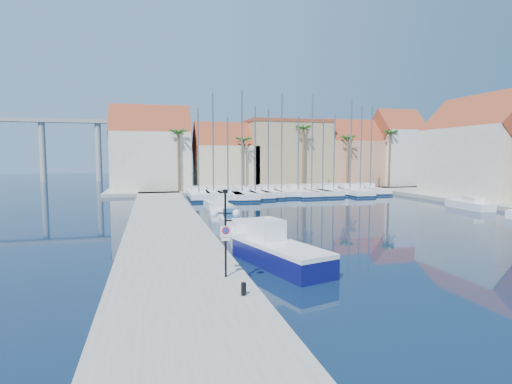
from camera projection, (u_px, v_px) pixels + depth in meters
The scene contains 37 objects.
ground at pixel (346, 264), 21.55m from camera, with size 260.00×260.00×0.00m, color black.
quay_west at pixel (166, 225), 32.24m from camera, with size 6.00×77.00×0.50m, color gray.
shore_north at pixel (269, 188), 70.29m from camera, with size 54.00×16.00×0.50m, color gray.
lamp_post at pixel (225, 220), 17.34m from camera, with size 1.32×0.40×3.88m.
bollard at pixel (244, 289), 15.22m from camera, with size 0.20×0.20×0.50m, color black.
fishing_boat at pixel (278, 251), 21.18m from camera, with size 3.95×7.06×2.35m.
motorboat_west_0 at pixel (244, 232), 28.06m from camera, with size 2.98×7.32×1.40m.
motorboat_west_1 at pixel (231, 220), 33.40m from camera, with size 2.03×5.44×1.40m.
motorboat_west_2 at pixel (219, 212), 38.10m from camera, with size 2.32×5.77×1.40m.
motorboat_west_3 at pixel (218, 205), 43.53m from camera, with size 2.38×6.45×1.40m.
motorboat_east_1 at pixel (470, 204), 44.14m from camera, with size 2.24×5.90×1.40m.
sailboat_0 at pixel (198, 194), 55.11m from camera, with size 3.01×10.56×12.20m.
sailboat_1 at pixel (213, 193), 56.49m from camera, with size 2.87×9.08×14.53m.
sailboat_2 at pixel (227, 194), 55.54m from camera, with size 3.52×11.47×11.04m.
sailboat_3 at pixel (241, 194), 55.87m from camera, with size 4.11×12.23×14.72m.
sailboat_4 at pixel (254, 193), 56.88m from camera, with size 3.45×10.55×12.69m.
sailboat_5 at pixel (267, 192), 58.15m from camera, with size 3.21×10.20×12.55m.
sailboat_6 at pixel (280, 192), 58.52m from camera, with size 2.61×9.23×14.60m.
sailboat_7 at pixel (296, 192), 58.87m from camera, with size 3.29×10.55×11.58m.
sailboat_8 at pixel (310, 191), 59.58m from camera, with size 3.24×10.30×14.73m.
sailboat_9 at pixel (321, 191), 59.82m from camera, with size 2.88×9.96×11.33m.
sailboat_10 at pixel (332, 190), 61.43m from camera, with size 2.82×8.49×12.13m.
sailboat_11 at pixel (348, 191), 60.76m from camera, with size 3.36×11.51×14.07m.
sailboat_12 at pixel (359, 190), 62.13m from camera, with size 2.27×8.20×13.55m.
sailboat_13 at pixel (368, 189), 62.71m from camera, with size 2.50×9.37×13.66m.
building_0 at pixel (151, 152), 63.70m from camera, with size 12.30×9.00×13.50m.
building_1 at pixel (225, 159), 66.85m from camera, with size 10.30×8.00×11.00m.
building_2 at pixel (285, 154), 70.52m from camera, with size 14.20×10.20×11.50m.
building_3 at pixel (350, 156), 72.64m from camera, with size 10.30×8.00×12.00m.
building_4 at pixel (396, 150), 73.86m from camera, with size 8.30×8.00×14.00m.
building_6 at pixel (483, 151), 52.20m from camera, with size 9.00×14.30×13.50m.
palm_0 at pixel (178, 134), 59.67m from camera, with size 2.60×2.60×10.15m.
palm_1 at pixel (243, 141), 62.29m from camera, with size 2.60×2.60×9.15m.
palm_2 at pixel (303, 130), 64.66m from camera, with size 2.60×2.60×11.15m.
palm_3 at pixel (348, 140), 66.82m from camera, with size 2.60×2.60×9.65m.
palm_4 at pixel (390, 135), 68.76m from camera, with size 2.60×2.60×10.65m.
viaduct at pixel (17, 137), 89.70m from camera, with size 48.00×2.20×14.45m.
Camera 1 is at (-10.09, -19.18, 5.79)m, focal length 28.00 mm.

